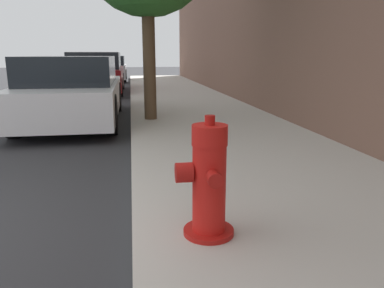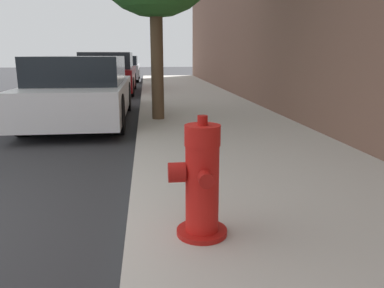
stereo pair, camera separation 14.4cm
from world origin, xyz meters
name	(u,v)px [view 1 (the left image)]	position (x,y,z in m)	size (l,w,h in m)	color
sidewalk_slab	(317,221)	(3.63, 0.00, 0.07)	(2.93, 40.00, 0.15)	#B7B2A8
fire_hydrant	(208,182)	(2.69, -0.21, 0.53)	(0.41, 0.42, 0.84)	#A91511
parked_car_near	(73,90)	(1.02, 5.37, 0.66)	(1.82, 4.52, 1.34)	silver
parked_car_mid	(97,74)	(0.98, 11.46, 0.70)	(1.88, 4.41, 1.44)	maroon
parked_car_far	(109,69)	(1.08, 18.04, 0.64)	(1.77, 4.59, 1.30)	#B7B7BC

